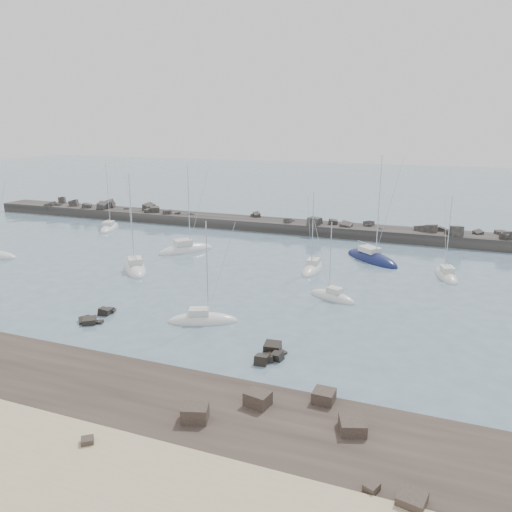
{
  "coord_description": "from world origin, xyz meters",
  "views": [
    {
      "loc": [
        27.58,
        -47.46,
        19.2
      ],
      "look_at": [
        4.45,
        12.0,
        2.09
      ],
      "focal_mm": 35.0,
      "sensor_mm": 36.0,
      "label": 1
    }
  ],
  "objects_px": {
    "sailboat_3": "(135,269)",
    "sailboat_7": "(332,297)",
    "sailboat_2": "(186,250)",
    "sailboat_1": "(109,228)",
    "sailboat_6": "(371,259)",
    "sailboat_4": "(313,269)",
    "sailboat_5": "(203,321)",
    "sailboat_8": "(446,276)"
  },
  "relations": [
    {
      "from": "sailboat_8",
      "to": "sailboat_2",
      "type": "bearing_deg",
      "value": -179.15
    },
    {
      "from": "sailboat_1",
      "to": "sailboat_3",
      "type": "height_order",
      "value": "sailboat_3"
    },
    {
      "from": "sailboat_3",
      "to": "sailboat_4",
      "type": "bearing_deg",
      "value": 20.76
    },
    {
      "from": "sailboat_4",
      "to": "sailboat_5",
      "type": "relative_size",
      "value": 1.03
    },
    {
      "from": "sailboat_5",
      "to": "sailboat_6",
      "type": "xyz_separation_m",
      "value": [
        12.13,
        29.46,
        0.02
      ]
    },
    {
      "from": "sailboat_8",
      "to": "sailboat_6",
      "type": "bearing_deg",
      "value": 155.34
    },
    {
      "from": "sailboat_2",
      "to": "sailboat_8",
      "type": "bearing_deg",
      "value": 0.85
    },
    {
      "from": "sailboat_5",
      "to": "sailboat_7",
      "type": "xyz_separation_m",
      "value": [
        10.5,
        11.42,
        0.0
      ]
    },
    {
      "from": "sailboat_1",
      "to": "sailboat_3",
      "type": "bearing_deg",
      "value": -46.22
    },
    {
      "from": "sailboat_5",
      "to": "sailboat_7",
      "type": "bearing_deg",
      "value": 47.4
    },
    {
      "from": "sailboat_3",
      "to": "sailboat_7",
      "type": "bearing_deg",
      "value": -3.15
    },
    {
      "from": "sailboat_5",
      "to": "sailboat_1",
      "type": "bearing_deg",
      "value": 137.44
    },
    {
      "from": "sailboat_2",
      "to": "sailboat_4",
      "type": "relative_size",
      "value": 1.24
    },
    {
      "from": "sailboat_2",
      "to": "sailboat_7",
      "type": "bearing_deg",
      "value": -26.38
    },
    {
      "from": "sailboat_5",
      "to": "sailboat_6",
      "type": "bearing_deg",
      "value": 67.62
    },
    {
      "from": "sailboat_2",
      "to": "sailboat_3",
      "type": "distance_m",
      "value": 11.41
    },
    {
      "from": "sailboat_4",
      "to": "sailboat_7",
      "type": "distance_m",
      "value": 11.14
    },
    {
      "from": "sailboat_1",
      "to": "sailboat_2",
      "type": "bearing_deg",
      "value": -23.96
    },
    {
      "from": "sailboat_2",
      "to": "sailboat_8",
      "type": "relative_size",
      "value": 1.26
    },
    {
      "from": "sailboat_1",
      "to": "sailboat_8",
      "type": "relative_size",
      "value": 1.16
    },
    {
      "from": "sailboat_4",
      "to": "sailboat_2",
      "type": "bearing_deg",
      "value": 172.24
    },
    {
      "from": "sailboat_4",
      "to": "sailboat_7",
      "type": "relative_size",
      "value": 1.21
    },
    {
      "from": "sailboat_7",
      "to": "sailboat_5",
      "type": "bearing_deg",
      "value": -132.6
    },
    {
      "from": "sailboat_3",
      "to": "sailboat_7",
      "type": "distance_m",
      "value": 27.34
    },
    {
      "from": "sailboat_6",
      "to": "sailboat_7",
      "type": "distance_m",
      "value": 18.11
    },
    {
      "from": "sailboat_1",
      "to": "sailboat_5",
      "type": "bearing_deg",
      "value": -42.56
    },
    {
      "from": "sailboat_4",
      "to": "sailboat_5",
      "type": "height_order",
      "value": "sailboat_4"
    },
    {
      "from": "sailboat_1",
      "to": "sailboat_8",
      "type": "distance_m",
      "value": 59.72
    },
    {
      "from": "sailboat_2",
      "to": "sailboat_6",
      "type": "bearing_deg",
      "value": 10.77
    },
    {
      "from": "sailboat_7",
      "to": "sailboat_8",
      "type": "relative_size",
      "value": 0.84
    },
    {
      "from": "sailboat_7",
      "to": "sailboat_2",
      "type": "bearing_deg",
      "value": 153.62
    },
    {
      "from": "sailboat_1",
      "to": "sailboat_6",
      "type": "height_order",
      "value": "sailboat_6"
    },
    {
      "from": "sailboat_6",
      "to": "sailboat_7",
      "type": "xyz_separation_m",
      "value": [
        -1.62,
        -18.03,
        -0.02
      ]
    },
    {
      "from": "sailboat_1",
      "to": "sailboat_4",
      "type": "distance_m",
      "value": 44.07
    },
    {
      "from": "sailboat_1",
      "to": "sailboat_4",
      "type": "height_order",
      "value": "sailboat_1"
    },
    {
      "from": "sailboat_5",
      "to": "sailboat_6",
      "type": "relative_size",
      "value": 0.69
    },
    {
      "from": "sailboat_2",
      "to": "sailboat_5",
      "type": "xyz_separation_m",
      "value": [
        15.33,
        -24.23,
        -0.02
      ]
    },
    {
      "from": "sailboat_2",
      "to": "sailboat_7",
      "type": "relative_size",
      "value": 1.5
    },
    {
      "from": "sailboat_8",
      "to": "sailboat_7",
      "type": "bearing_deg",
      "value": -131.37
    },
    {
      "from": "sailboat_2",
      "to": "sailboat_7",
      "type": "distance_m",
      "value": 28.83
    },
    {
      "from": "sailboat_1",
      "to": "sailboat_7",
      "type": "xyz_separation_m",
      "value": [
        47.27,
        -22.34,
        0.0
      ]
    },
    {
      "from": "sailboat_1",
      "to": "sailboat_7",
      "type": "height_order",
      "value": "sailboat_1"
    }
  ]
}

